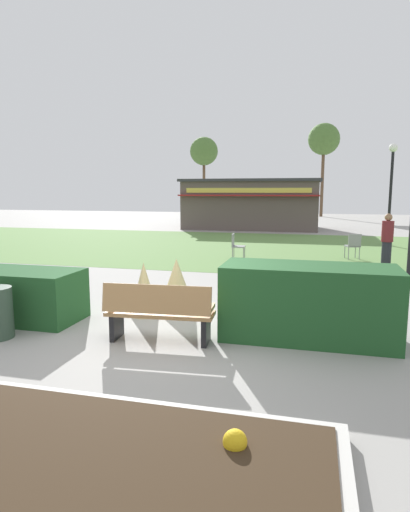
# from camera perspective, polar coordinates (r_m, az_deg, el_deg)

# --- Properties ---
(ground_plane) EXTENTS (80.00, 80.00, 0.00)m
(ground_plane) POSITION_cam_1_polar(r_m,az_deg,el_deg) (7.15, -5.05, -10.70)
(ground_plane) COLOR #999691
(lawn_patch) EXTENTS (36.00, 12.00, 0.01)m
(lawn_patch) POSITION_cam_1_polar(r_m,az_deg,el_deg) (18.30, 7.04, 1.13)
(lawn_patch) COLOR #5B8442
(lawn_patch) RESTS_ON ground_plane
(flower_bed) EXTENTS (4.78, 2.37, 0.33)m
(flower_bed) POSITION_cam_1_polar(r_m,az_deg,el_deg) (4.22, -19.15, -24.52)
(flower_bed) COLOR beige
(flower_bed) RESTS_ON ground_plane
(park_bench) EXTENTS (1.73, 0.65, 0.95)m
(park_bench) POSITION_cam_1_polar(r_m,az_deg,el_deg) (6.84, -6.06, -7.39)
(park_bench) COLOR #9E7547
(park_bench) RESTS_ON ground_plane
(hedge_left) EXTENTS (2.58, 1.10, 0.93)m
(hedge_left) POSITION_cam_1_polar(r_m,az_deg,el_deg) (8.79, -24.05, -4.62)
(hedge_left) COLOR #1E4C23
(hedge_left) RESTS_ON ground_plane
(hedge_right) EXTENTS (2.72, 1.10, 1.19)m
(hedge_right) POSITION_cam_1_polar(r_m,az_deg,el_deg) (7.13, 13.43, -5.97)
(hedge_right) COLOR #1E4C23
(hedge_right) RESTS_ON ground_plane
(ornamental_grass_behind_left) EXTENTS (0.57, 0.57, 1.02)m
(ornamental_grass_behind_left) POSITION_cam_1_polar(r_m,az_deg,el_deg) (8.33, -8.02, -4.30)
(ornamental_grass_behind_left) COLOR #D1BC7F
(ornamental_grass_behind_left) RESTS_ON ground_plane
(ornamental_grass_behind_right) EXTENTS (0.75, 0.75, 1.06)m
(ornamental_grass_behind_right) POSITION_cam_1_polar(r_m,az_deg,el_deg) (8.48, -3.74, -3.89)
(ornamental_grass_behind_right) COLOR #D1BC7F
(ornamental_grass_behind_right) RESTS_ON ground_plane
(lamppost_far) EXTENTS (0.36, 0.36, 4.33)m
(lamppost_far) POSITION_cam_1_polar(r_m,az_deg,el_deg) (20.38, 23.27, 8.91)
(lamppost_far) COLOR black
(lamppost_far) RESTS_ON ground_plane
(food_kiosk) EXTENTS (8.42, 4.69, 3.06)m
(food_kiosk) POSITION_cam_1_polar(r_m,az_deg,el_deg) (27.58, 6.19, 6.83)
(food_kiosk) COLOR #594C47
(food_kiosk) RESTS_ON ground_plane
(cafe_chair_west) EXTENTS (0.46, 0.46, 0.89)m
(cafe_chair_west) POSITION_cam_1_polar(r_m,az_deg,el_deg) (14.99, 4.11, 1.56)
(cafe_chair_west) COLOR gray
(cafe_chair_west) RESTS_ON ground_plane
(cafe_chair_east) EXTENTS (0.54, 0.54, 0.89)m
(cafe_chair_east) POSITION_cam_1_polar(r_m,az_deg,el_deg) (15.83, 18.92, 1.48)
(cafe_chair_east) COLOR gray
(cafe_chair_east) RESTS_ON ground_plane
(person_strolling) EXTENTS (0.34, 0.34, 1.69)m
(person_strolling) POSITION_cam_1_polar(r_m,az_deg,el_deg) (14.03, 22.81, 1.79)
(person_strolling) COLOR #23232D
(person_strolling) RESTS_ON ground_plane
(parked_car_west_slot) EXTENTS (4.23, 2.12, 1.20)m
(parked_car_west_slot) POSITION_cam_1_polar(r_m,az_deg,el_deg) (36.23, 3.64, 5.86)
(parked_car_west_slot) COLOR black
(parked_car_west_slot) RESTS_ON ground_plane
(tree_left_bg) EXTENTS (2.80, 2.80, 8.33)m
(tree_left_bg) POSITION_cam_1_polar(r_m,az_deg,el_deg) (41.57, 15.36, 14.48)
(tree_left_bg) COLOR brown
(tree_left_bg) RESTS_ON ground_plane
(tree_right_bg) EXTENTS (2.80, 2.80, 7.67)m
(tree_right_bg) POSITION_cam_1_polar(r_m,az_deg,el_deg) (44.70, -0.14, 13.53)
(tree_right_bg) COLOR brown
(tree_right_bg) RESTS_ON ground_plane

